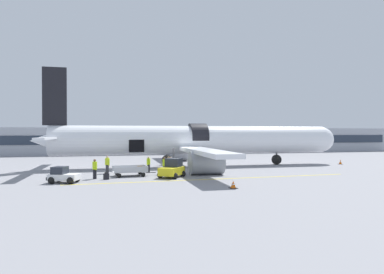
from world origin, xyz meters
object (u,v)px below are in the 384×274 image
ground_crew_driver (95,168)px  ground_crew_loader_a (169,164)px  baggage_cart_loading (131,171)px  ground_crew_marshal (148,164)px  airplane (193,141)px  baggage_tug_mid (63,176)px  ground_crew_helper (164,165)px  ground_crew_loader_b (171,164)px  baggage_tug_lead (172,169)px  suitcase_on_tarmac_upright (106,176)px  ground_crew_supervisor (107,164)px

ground_crew_driver → ground_crew_loader_a: bearing=22.4°
ground_crew_loader_a → baggage_cart_loading: bearing=-157.3°
ground_crew_driver → ground_crew_marshal: 6.59m
airplane → baggage_tug_mid: bearing=-141.9°
airplane → ground_crew_helper: bearing=-123.9°
ground_crew_loader_a → ground_crew_helper: (-0.57, -0.95, -0.00)m
ground_crew_loader_a → ground_crew_loader_b: 1.03m
ground_crew_loader_b → ground_crew_helper: 2.13m
ground_crew_loader_a → ground_crew_loader_b: ground_crew_loader_a is taller
baggage_tug_mid → ground_crew_loader_a: 10.65m
airplane → ground_crew_driver: bearing=-141.7°
ground_crew_loader_a → baggage_tug_lead: bearing=-93.6°
airplane → baggage_tug_mid: 17.39m
ground_crew_marshal → suitcase_on_tarmac_upright: (-4.18, -4.74, -0.60)m
airplane → ground_crew_loader_a: size_ratio=22.21×
airplane → suitcase_on_tarmac_upright: (-10.12, -9.47, -2.80)m
ground_crew_loader_a → ground_crew_helper: 1.11m
airplane → ground_crew_supervisor: (-10.09, -4.85, -2.12)m
ground_crew_helper → ground_crew_marshal: ground_crew_helper is taller
ground_crew_loader_a → ground_crew_driver: (-7.11, -2.93, 0.04)m
ground_crew_supervisor → baggage_tug_mid: bearing=-120.8°
ground_crew_driver → baggage_tug_mid: bearing=-142.9°
ground_crew_loader_a → ground_crew_supervisor: (-6.08, 1.02, 0.06)m
ground_crew_driver → ground_crew_supervisor: bearing=75.4°
baggage_cart_loading → suitcase_on_tarmac_upright: (-2.29, -2.01, -0.19)m
airplane → ground_crew_supervisor: 11.40m
baggage_tug_mid → ground_crew_loader_a: bearing=26.5°
baggage_cart_loading → ground_crew_driver: (-3.29, -1.34, 0.47)m
baggage_tug_mid → ground_crew_loader_b: (9.91, 5.71, 0.26)m
baggage_tug_mid → ground_crew_loader_b: size_ratio=1.73×
airplane → suitcase_on_tarmac_upright: bearing=-136.9°
baggage_tug_mid → ground_crew_loader_a: ground_crew_loader_a is taller
airplane → ground_crew_loader_b: airplane is taller
ground_crew_loader_b → ground_crew_supervisor: (-6.46, 0.07, 0.12)m
baggage_tug_lead → ground_crew_loader_a: size_ratio=1.81×
ground_crew_driver → ground_crew_marshal: bearing=38.1°
baggage_tug_lead → ground_crew_supervisor: size_ratio=1.70×
suitcase_on_tarmac_upright → ground_crew_helper: bearing=25.6°
airplane → baggage_tug_lead: bearing=-114.5°
ground_crew_loader_b → ground_crew_driver: 8.44m
baggage_cart_loading → ground_crew_supervisor: bearing=130.8°
baggage_tug_lead → airplane: bearing=65.5°
ground_crew_supervisor → ground_crew_helper: (5.51, -1.97, -0.06)m
baggage_tug_mid → baggage_cart_loading: baggage_tug_mid is taller
baggage_tug_mid → ground_crew_helper: (8.96, 3.81, 0.32)m
baggage_tug_lead → ground_crew_supervisor: bearing=142.8°
ground_crew_loader_b → ground_crew_loader_a: bearing=-111.8°
baggage_tug_mid → ground_crew_driver: size_ratio=1.53×
ground_crew_loader_a → ground_crew_driver: size_ratio=0.95×
baggage_tug_mid → ground_crew_loader_b: bearing=30.0°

